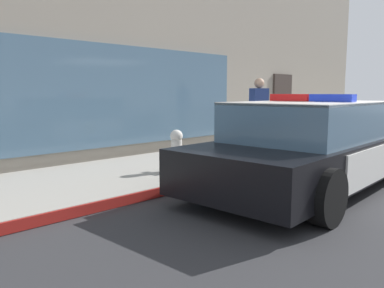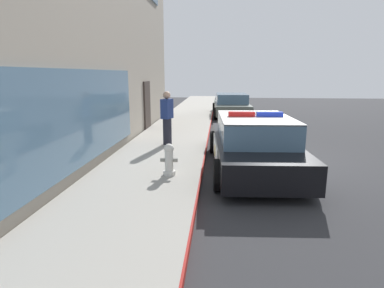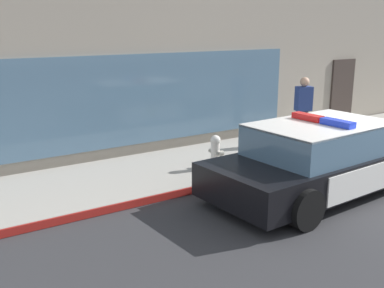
% 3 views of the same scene
% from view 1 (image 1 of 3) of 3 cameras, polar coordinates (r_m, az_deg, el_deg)
% --- Properties ---
extents(ground, '(48.00, 48.00, 0.00)m').
position_cam_1_polar(ground, '(7.40, 25.48, -4.95)').
color(ground, '#303033').
extents(sidewalk, '(48.00, 2.61, 0.15)m').
position_cam_1_polar(sidewalk, '(8.92, 6.33, -1.72)').
color(sidewalk, '#A39E93').
rests_on(sidewalk, ground).
extents(curb_red_paint, '(28.80, 0.04, 0.14)m').
position_cam_1_polar(curb_red_paint, '(8.16, 13.54, -2.76)').
color(curb_red_paint, maroon).
rests_on(curb_red_paint, ground).
extents(police_cruiser, '(5.09, 2.30, 1.49)m').
position_cam_1_polar(police_cruiser, '(6.39, 17.46, -0.25)').
color(police_cruiser, black).
rests_on(police_cruiser, ground).
extents(fire_hydrant, '(0.34, 0.39, 0.73)m').
position_cam_1_polar(fire_hydrant, '(6.75, -2.28, -1.03)').
color(fire_hydrant, silver).
rests_on(fire_hydrant, sidewalk).
extents(pedestrian_on_sidewalk, '(0.46, 0.38, 1.71)m').
position_cam_1_polar(pedestrian_on_sidewalk, '(9.45, 9.84, 4.46)').
color(pedestrian_on_sidewalk, '#23232D').
rests_on(pedestrian_on_sidewalk, sidewalk).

